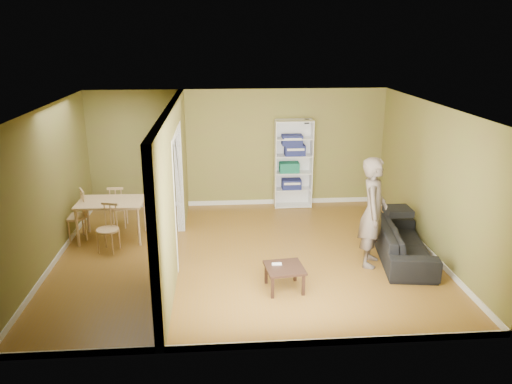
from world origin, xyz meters
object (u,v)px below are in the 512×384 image
coffee_table (284,270)px  sofa (403,237)px  chair_near (108,229)px  chair_far (118,206)px  bookshelf (293,163)px  chair_left (75,215)px  dining_table (111,205)px  person (374,203)px

coffee_table → sofa: bearing=23.5°
chair_near → chair_far: size_ratio=1.00×
bookshelf → chair_left: bookshelf is taller
sofa → chair_far: 5.50m
dining_table → chair_left: (-0.69, 0.01, -0.19)m
sofa → dining_table: sofa is taller
sofa → chair_left: (-5.85, 1.27, 0.09)m
chair_left → chair_far: chair_left is taller
bookshelf → coffee_table: size_ratio=3.48×
chair_far → chair_left: bearing=41.3°
bookshelf → dining_table: (-3.66, -1.66, -0.30)m
dining_table → chair_left: 0.71m
person → dining_table: 4.78m
sofa → bookshelf: (-1.50, 2.92, 0.59)m
sofa → chair_near: size_ratio=2.33×
coffee_table → chair_far: bearing=136.5°
chair_left → chair_near: size_ratio=1.11×
sofa → chair_near: bearing=90.8°
sofa → person: person is taller
bookshelf → chair_far: 3.85m
dining_table → chair_near: 0.63m
chair_left → bookshelf: bearing=85.8°
coffee_table → chair_far: (-2.99, 2.84, 0.12)m
coffee_table → dining_table: size_ratio=0.47×
bookshelf → chair_far: (-3.67, -1.03, -0.54)m
sofa → chair_left: 5.98m
chair_far → person: bearing=154.6°
sofa → chair_near: 5.17m
dining_table → chair_far: bearing=90.5°
coffee_table → chair_near: 3.36m
dining_table → chair_far: (-0.01, 0.63, -0.24)m
chair_near → chair_left: bearing=155.8°
sofa → coffee_table: size_ratio=3.62×
dining_table → chair_far: 0.68m
bookshelf → chair_left: size_ratio=2.03×
coffee_table → chair_near: chair_near is taller
coffee_table → chair_far: 4.12m
chair_near → chair_far: bearing=107.5°
person → chair_far: person is taller
sofa → dining_table: (-5.16, 1.26, 0.29)m
person → dining_table: person is taller
dining_table → sofa: bearing=-13.7°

